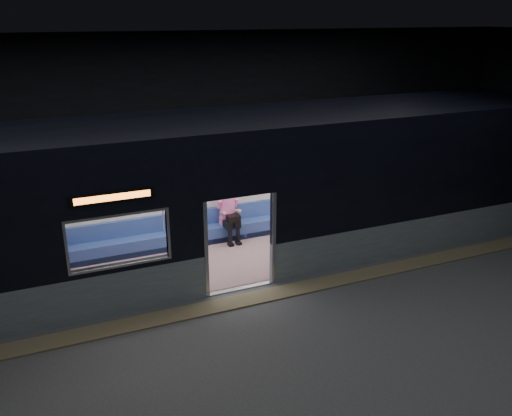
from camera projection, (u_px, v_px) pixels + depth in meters
station_floor at (261, 313)px, 10.46m from camera, size 24.00×14.00×0.01m
station_envelope at (262, 125)px, 9.22m from camera, size 24.00×14.00×5.00m
tactile_strip at (250, 299)px, 10.93m from camera, size 22.80×0.50×0.03m
metro_car at (215, 186)px, 12.03m from camera, size 18.00×3.04×3.35m
passenger at (228, 211)px, 13.51m from camera, size 0.45×0.72×1.38m
handbag at (233, 218)px, 13.37m from camera, size 0.31×0.27×0.15m
transit_map at (258, 179)px, 13.90m from camera, size 0.90×0.03×0.59m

